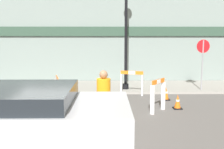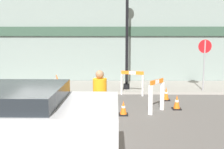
% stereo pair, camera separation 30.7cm
% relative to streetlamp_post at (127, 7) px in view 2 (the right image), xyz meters
% --- Properties ---
extents(ground_plane, '(60.00, 60.00, 0.00)m').
position_rel_streetlamp_post_xyz_m(ground_plane, '(-2.10, -5.21, -3.85)').
color(ground_plane, '#565451').
extents(sidewalk_slab, '(18.00, 3.03, 0.10)m').
position_rel_streetlamp_post_xyz_m(sidewalk_slab, '(-2.10, 0.80, -3.80)').
color(sidewalk_slab, gray).
rests_on(sidewalk_slab, ground_plane).
extents(storefront_facade, '(18.00, 0.22, 5.50)m').
position_rel_streetlamp_post_xyz_m(storefront_facade, '(-2.10, 2.39, -1.10)').
color(storefront_facade, gray).
rests_on(storefront_facade, ground_plane).
extents(streetlamp_post, '(0.44, 0.44, 5.89)m').
position_rel_streetlamp_post_xyz_m(streetlamp_post, '(0.00, 0.00, 0.00)').
color(streetlamp_post, black).
rests_on(streetlamp_post, sidewalk_slab).
extents(stop_sign, '(0.60, 0.06, 2.29)m').
position_rel_streetlamp_post_xyz_m(stop_sign, '(3.46, -0.26, -2.21)').
color(stop_sign, gray).
rests_on(stop_sign, sidewalk_slab).
extents(barricade_0, '(0.98, 0.43, 1.06)m').
position_rel_streetlamp_post_xyz_m(barricade_0, '(0.21, -0.86, -3.26)').
color(barricade_0, white).
rests_on(barricade_0, ground_plane).
extents(barricade_1, '(0.34, 0.76, 1.05)m').
position_rel_streetlamp_post_xyz_m(barricade_1, '(-2.71, -2.36, -3.29)').
color(barricade_1, white).
rests_on(barricade_1, ground_plane).
extents(barricade_2, '(0.62, 0.71, 1.12)m').
position_rel_streetlamp_post_xyz_m(barricade_2, '(0.87, -3.44, -3.25)').
color(barricade_2, white).
rests_on(barricade_2, ground_plane).
extents(traffic_cone_0, '(0.30, 0.30, 0.51)m').
position_rel_streetlamp_post_xyz_m(traffic_cone_0, '(1.63, -3.07, -3.60)').
color(traffic_cone_0, black).
rests_on(traffic_cone_0, ground_plane).
extents(traffic_cone_1, '(0.30, 0.30, 0.46)m').
position_rel_streetlamp_post_xyz_m(traffic_cone_1, '(-1.24, -0.81, -3.63)').
color(traffic_cone_1, black).
rests_on(traffic_cone_1, ground_plane).
extents(traffic_cone_2, '(0.30, 0.30, 0.47)m').
position_rel_streetlamp_post_xyz_m(traffic_cone_2, '(-0.25, -3.78, -3.63)').
color(traffic_cone_2, black).
rests_on(traffic_cone_2, ground_plane).
extents(traffic_cone_3, '(0.30, 0.30, 0.65)m').
position_rel_streetlamp_post_xyz_m(traffic_cone_3, '(-1.21, -4.12, -3.53)').
color(traffic_cone_3, black).
rests_on(traffic_cone_3, ground_plane).
extents(traffic_cone_4, '(0.30, 0.30, 0.53)m').
position_rel_streetlamp_post_xyz_m(traffic_cone_4, '(1.50, -1.77, -3.59)').
color(traffic_cone_4, black).
rests_on(traffic_cone_4, ground_plane).
extents(person_worker, '(0.41, 0.41, 1.62)m').
position_rel_streetlamp_post_xyz_m(person_worker, '(-0.93, -5.02, -2.99)').
color(person_worker, '#33333D').
rests_on(person_worker, ground_plane).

